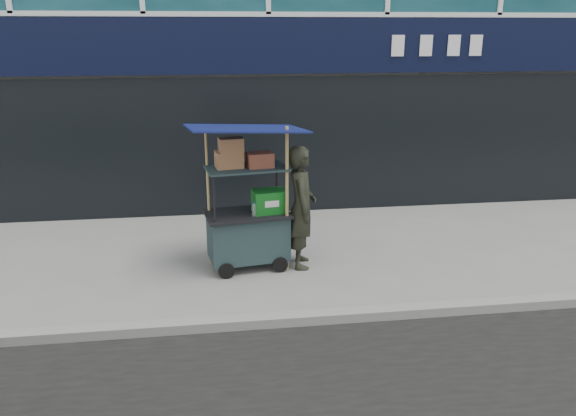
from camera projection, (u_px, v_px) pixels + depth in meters
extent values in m
plane|color=slate|center=(305.00, 314.00, 6.53)|extent=(80.00, 80.00, 0.00)
cube|color=gray|center=(308.00, 318.00, 6.33)|extent=(80.00, 0.18, 0.12)
cube|color=black|center=(269.00, 46.00, 9.29)|extent=(15.68, 0.06, 0.90)
cube|color=black|center=(270.00, 147.00, 9.85)|extent=(15.68, 0.04, 2.40)
cube|color=#1C2C30|center=(248.00, 236.00, 7.74)|extent=(1.14, 0.77, 0.62)
cylinder|color=black|center=(227.00, 271.00, 7.44)|extent=(0.22, 0.08, 0.21)
cylinder|color=black|center=(280.00, 265.00, 7.64)|extent=(0.22, 0.08, 0.21)
cube|color=black|center=(247.00, 214.00, 7.64)|extent=(1.22, 0.85, 0.04)
cylinder|color=black|center=(214.00, 200.00, 7.17)|extent=(0.03, 0.03, 0.66)
cylinder|color=black|center=(287.00, 194.00, 7.43)|extent=(0.03, 0.03, 0.66)
cylinder|color=black|center=(208.00, 190.00, 7.65)|extent=(0.03, 0.03, 0.66)
cylinder|color=black|center=(277.00, 184.00, 7.91)|extent=(0.03, 0.03, 0.66)
cube|color=#1C2C30|center=(246.00, 168.00, 7.44)|extent=(1.14, 0.77, 0.03)
cylinder|color=#A5864A|center=(287.00, 201.00, 7.46)|extent=(0.05, 0.05, 1.98)
cylinder|color=#A5864A|center=(208.00, 199.00, 7.69)|extent=(0.04, 0.04, 1.89)
cube|color=#0D0F4B|center=(245.00, 128.00, 7.28)|extent=(1.64, 1.27, 0.17)
cube|color=#0F5F15|center=(269.00, 201.00, 7.62)|extent=(0.48, 0.37, 0.31)
cylinder|color=silver|center=(254.00, 210.00, 7.46)|extent=(0.07, 0.07, 0.18)
cylinder|color=#1841B9|center=(254.00, 203.00, 7.43)|extent=(0.03, 0.03, 0.02)
cube|color=#92633E|center=(229.00, 159.00, 7.38)|extent=(0.39, 0.31, 0.22)
cube|color=#986242|center=(260.00, 160.00, 7.41)|extent=(0.37, 0.29, 0.19)
cube|color=#92633E|center=(231.00, 145.00, 7.31)|extent=(0.34, 0.27, 0.18)
imported|color=black|center=(301.00, 207.00, 7.65)|extent=(0.46, 0.66, 1.70)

